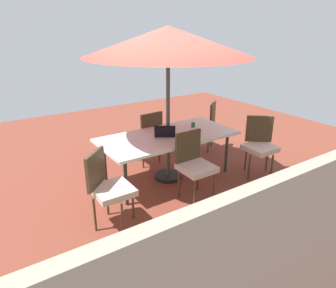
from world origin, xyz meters
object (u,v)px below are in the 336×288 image
at_px(patio_umbrella, 168,42).
at_px(laptop, 165,134).
at_px(cup, 193,125).
at_px(dining_table, 168,138).
at_px(chair_south, 147,135).
at_px(chair_north, 194,162).
at_px(chair_northeast, 108,185).
at_px(chair_southwest, 205,123).
at_px(chair_northwest, 260,143).

bearing_deg(patio_umbrella, laptop, 27.97).
distance_m(patio_umbrella, cup, 1.48).
xyz_separation_m(dining_table, cup, (-0.58, -0.10, 0.09)).
height_order(dining_table, chair_south, chair_south).
height_order(chair_north, cup, chair_north).
distance_m(dining_table, chair_northeast, 1.48).
distance_m(chair_southwest, cup, 0.97).
height_order(chair_southwest, chair_northwest, same).
xyz_separation_m(chair_northwest, laptop, (1.44, -0.66, 0.25)).
height_order(patio_umbrella, laptop, patio_umbrella).
bearing_deg(chair_southwest, chair_south, -40.48).
distance_m(chair_north, chair_northwest, 1.37).
bearing_deg(chair_northeast, patio_umbrella, -15.82).
height_order(chair_south, laptop, chair_south).
bearing_deg(patio_umbrella, chair_northeast, 26.38).
bearing_deg(chair_south, cup, 128.38).
bearing_deg(chair_southwest, laptop, -12.28).
height_order(dining_table, chair_north, chair_north).
bearing_deg(chair_northeast, laptop, -15.93).
height_order(chair_northeast, chair_northwest, same).
bearing_deg(chair_southwest, chair_northeast, -12.45).
distance_m(dining_table, chair_northwest, 1.53).
relative_size(chair_south, laptop, 2.44).
distance_m(patio_umbrella, chair_northeast, 2.18).
distance_m(dining_table, chair_southwest, 1.49).
bearing_deg(cup, dining_table, 9.72).
relative_size(chair_southwest, cup, 11.56).
relative_size(chair_south, chair_southwest, 1.00).
height_order(chair_south, chair_southwest, same).
bearing_deg(dining_table, laptop, 27.97).
distance_m(chair_north, chair_northeast, 1.30).
bearing_deg(chair_northeast, cup, -20.55).
bearing_deg(chair_north, chair_northeast, 176.27).
distance_m(chair_northeast, chair_southwest, 2.95).
bearing_deg(cup, chair_south, -46.87).
height_order(patio_umbrella, chair_north, patio_umbrella).
distance_m(chair_northeast, cup, 2.06).
xyz_separation_m(dining_table, chair_northwest, (-1.35, 0.71, -0.15)).
bearing_deg(cup, chair_northeast, 21.65).
height_order(dining_table, chair_northeast, chair_northeast).
bearing_deg(chair_north, cup, 51.77).
bearing_deg(chair_north, chair_southwest, 43.96).
bearing_deg(cup, chair_southwest, -143.00).
xyz_separation_m(patio_umbrella, chair_southwest, (-1.33, -0.66, -1.60)).
bearing_deg(chair_northeast, dining_table, -15.82).
bearing_deg(dining_table, chair_northwest, 152.30).
bearing_deg(chair_southwest, dining_table, -12.38).
xyz_separation_m(dining_table, patio_umbrella, (0.00, 0.00, 1.45)).
distance_m(chair_south, chair_northwest, 1.94).
xyz_separation_m(chair_southwest, cup, (0.75, 0.56, 0.24)).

